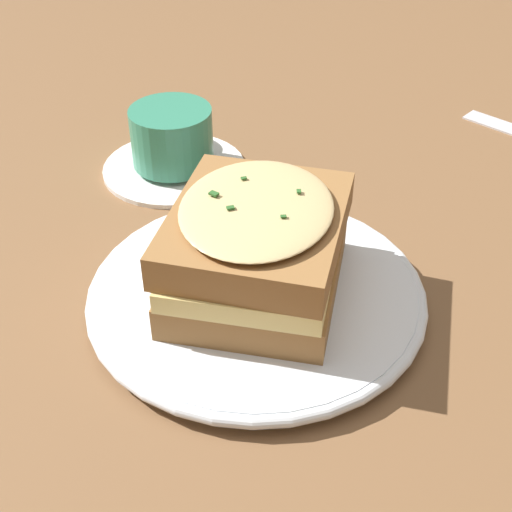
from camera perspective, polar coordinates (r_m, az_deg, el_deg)
name	(u,v)px	position (r m, az deg, el deg)	size (l,w,h in m)	color
ground_plane	(257,304)	(0.51, 0.05, -3.85)	(2.40, 2.40, 0.00)	brown
dinner_plate	(256,297)	(0.50, 0.00, -3.32)	(0.24, 0.24, 0.01)	white
sandwich	(257,248)	(0.48, 0.05, 0.64)	(0.17, 0.17, 0.07)	olive
teacup_with_saucer	(173,145)	(0.65, -6.69, 8.78)	(0.13, 0.13, 0.06)	white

